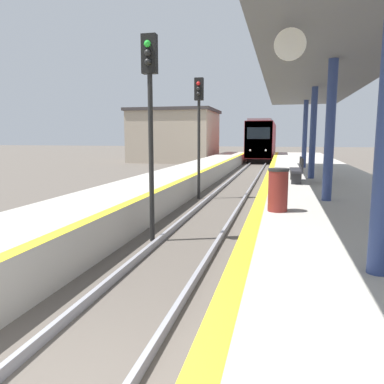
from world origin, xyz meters
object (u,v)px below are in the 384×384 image
(train, at_px, (263,140))
(trash_bin, at_px, (278,190))
(bench, at_px, (298,169))
(signal_near, at_px, (150,101))
(signal_mid, at_px, (199,116))

(train, xyz_separation_m, trash_bin, (2.11, -35.73, -0.80))
(train, xyz_separation_m, bench, (2.77, -29.83, -0.80))
(signal_near, xyz_separation_m, signal_mid, (-0.26, 6.67, 0.00))
(bench, bearing_deg, train, 95.31)
(signal_mid, distance_m, bench, 4.56)
(signal_mid, bearing_deg, train, 87.59)
(signal_mid, relative_size, bench, 2.65)
(trash_bin, height_order, bench, trash_bin)
(signal_near, height_order, trash_bin, signal_near)
(signal_near, bearing_deg, signal_mid, 92.27)
(train, distance_m, bench, 29.97)
(signal_mid, xyz_separation_m, bench, (3.99, -0.84, -2.04))
(signal_near, bearing_deg, train, 88.47)
(train, height_order, signal_near, signal_near)
(bench, bearing_deg, trash_bin, -96.44)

